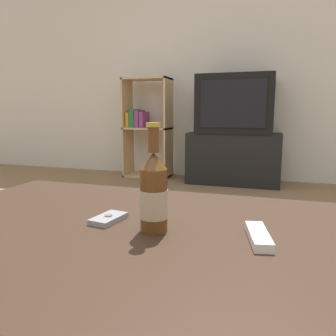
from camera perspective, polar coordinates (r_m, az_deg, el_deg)
name	(u,v)px	position (r m, az deg, el deg)	size (l,w,h in m)	color
back_wall	(245,59)	(3.78, 13.22, 18.01)	(8.00, 0.05, 2.60)	beige
coffee_table	(123,251)	(0.84, -7.91, -14.05)	(1.18, 0.81, 0.45)	#332116
tv_stand	(234,158)	(3.48, 11.37, 1.67)	(0.94, 0.43, 0.53)	black
television	(235,104)	(3.45, 11.67, 10.81)	(0.75, 0.47, 0.58)	black
bookshelf	(145,126)	(3.78, -4.02, 7.32)	(0.52, 0.30, 1.11)	tan
beer_bottle	(154,193)	(0.76, -2.45, -4.36)	(0.07, 0.07, 0.26)	#563314
cell_phone	(109,219)	(0.87, -10.32, -8.65)	(0.07, 0.11, 0.02)	gray
remote_control	(259,236)	(0.76, 15.49, -11.36)	(0.07, 0.15, 0.02)	white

